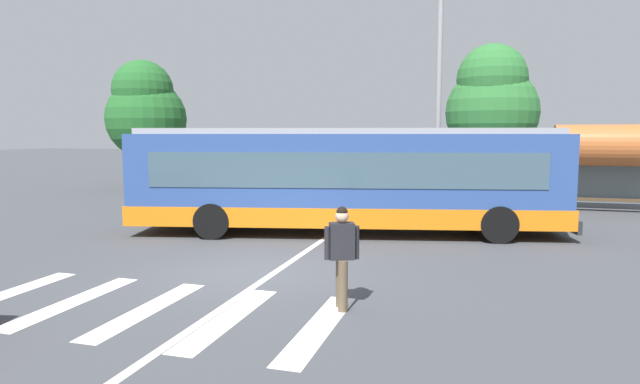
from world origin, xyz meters
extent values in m
plane|color=#424449|center=(0.00, 0.00, 0.00)|extent=(160.00, 160.00, 0.00)
cylinder|color=black|center=(4.57, 6.98, 0.50)|extent=(1.04, 0.51, 1.00)
cylinder|color=black|center=(5.07, 4.68, 0.50)|extent=(1.04, 0.51, 1.00)
cylinder|color=black|center=(-3.03, 5.32, 0.50)|extent=(1.04, 0.51, 1.00)
cylinder|color=black|center=(-2.53, 3.03, 0.50)|extent=(1.04, 0.51, 1.00)
cube|color=#2D4C8E|center=(0.78, 4.95, 1.62)|extent=(12.42, 5.07, 2.55)
cube|color=orange|center=(0.78, 4.95, 0.62)|extent=(12.54, 5.12, 0.55)
cube|color=#3D5666|center=(0.78, 4.95, 1.93)|extent=(11.00, 4.81, 0.96)
cube|color=#3D5666|center=(6.72, 6.24, 1.83)|extent=(0.52, 2.20, 1.63)
cube|color=black|center=(6.72, 6.24, 2.72)|extent=(0.47, 1.91, 0.28)
cube|color=#99999E|center=(0.78, 4.95, 2.98)|extent=(11.90, 4.77, 0.16)
cube|color=#28282B|center=(6.84, 6.27, 0.43)|extent=(0.66, 2.52, 0.36)
cylinder|color=brown|center=(2.33, -1.66, 0.42)|extent=(0.16, 0.16, 0.85)
cylinder|color=brown|center=(2.43, -1.90, 0.42)|extent=(0.16, 0.16, 0.85)
cube|color=#232328|center=(2.38, -1.78, 1.15)|extent=(0.47, 0.39, 0.60)
cylinder|color=#232328|center=(2.16, -1.88, 1.12)|extent=(0.10, 0.10, 0.55)
cylinder|color=#232328|center=(2.60, -1.69, 1.12)|extent=(0.10, 0.10, 0.55)
sphere|color=tan|center=(2.38, -1.78, 1.56)|extent=(0.22, 0.22, 0.22)
sphere|color=black|center=(2.38, -1.78, 1.63)|extent=(0.19, 0.19, 0.19)
cylinder|color=black|center=(-7.76, 15.71, 0.32)|extent=(0.22, 0.65, 0.64)
cylinder|color=black|center=(-6.09, 15.66, 0.32)|extent=(0.22, 0.65, 0.64)
cylinder|color=black|center=(-7.84, 12.92, 0.32)|extent=(0.22, 0.65, 0.64)
cylinder|color=black|center=(-6.17, 12.88, 0.32)|extent=(0.22, 0.65, 0.64)
cube|color=black|center=(-6.97, 14.29, 0.64)|extent=(1.94, 4.55, 0.52)
cube|color=#3D5666|center=(-6.97, 14.20, 1.12)|extent=(1.66, 2.20, 0.44)
cube|color=black|center=(-6.97, 14.20, 1.30)|extent=(1.58, 2.02, 0.09)
cylinder|color=black|center=(-5.09, 16.03, 0.32)|extent=(0.22, 0.65, 0.64)
cylinder|color=black|center=(-3.42, 16.08, 0.32)|extent=(0.22, 0.65, 0.64)
cylinder|color=black|center=(-5.01, 13.24, 0.32)|extent=(0.22, 0.65, 0.64)
cylinder|color=black|center=(-3.34, 13.29, 0.32)|extent=(0.22, 0.65, 0.64)
cube|color=#AD1E1E|center=(-4.21, 14.66, 0.64)|extent=(1.94, 4.55, 0.52)
cube|color=#3D5666|center=(-4.21, 14.57, 1.12)|extent=(1.66, 2.20, 0.44)
cube|color=#AD1E1E|center=(-4.21, 14.57, 1.30)|extent=(1.58, 2.02, 0.09)
cylinder|color=black|center=(-2.22, 15.69, 0.32)|extent=(0.21, 0.64, 0.64)
cylinder|color=black|center=(-0.55, 15.71, 0.32)|extent=(0.21, 0.64, 0.64)
cylinder|color=black|center=(-2.18, 12.90, 0.32)|extent=(0.21, 0.64, 0.64)
cylinder|color=black|center=(-0.51, 12.92, 0.32)|extent=(0.21, 0.64, 0.64)
cube|color=#C6B793|center=(-1.37, 14.31, 0.64)|extent=(1.89, 4.53, 0.52)
cube|color=#3D5666|center=(-1.36, 14.22, 1.12)|extent=(1.64, 2.19, 0.44)
cube|color=#C6B793|center=(-1.36, 14.22, 1.30)|extent=(1.56, 2.00, 0.09)
cylinder|color=black|center=(0.33, 16.30, 0.32)|extent=(0.21, 0.64, 0.64)
cylinder|color=black|center=(2.00, 16.33, 0.32)|extent=(0.21, 0.64, 0.64)
cylinder|color=black|center=(0.39, 13.51, 0.32)|extent=(0.21, 0.64, 0.64)
cylinder|color=black|center=(2.06, 13.54, 0.32)|extent=(0.21, 0.64, 0.64)
cube|color=#196B70|center=(1.20, 14.92, 0.64)|extent=(1.92, 4.54, 0.52)
cube|color=#3D5666|center=(1.20, 14.83, 1.12)|extent=(1.65, 2.20, 0.44)
cube|color=#196B70|center=(1.20, 14.83, 1.30)|extent=(1.57, 2.01, 0.09)
cylinder|color=black|center=(3.13, 16.31, 0.32)|extent=(0.23, 0.65, 0.64)
cylinder|color=black|center=(4.81, 16.39, 0.32)|extent=(0.23, 0.65, 0.64)
cylinder|color=black|center=(3.26, 13.53, 0.32)|extent=(0.23, 0.65, 0.64)
cylinder|color=black|center=(4.93, 13.60, 0.32)|extent=(0.23, 0.65, 0.64)
cube|color=#234293|center=(4.03, 14.96, 0.64)|extent=(2.02, 4.58, 0.52)
cube|color=#3D5666|center=(4.04, 14.87, 1.12)|extent=(1.70, 2.23, 0.44)
cube|color=#234293|center=(4.04, 14.87, 1.30)|extent=(1.62, 2.05, 0.09)
cylinder|color=#28282B|center=(7.29, 11.95, 1.15)|extent=(0.12, 0.12, 2.30)
cube|color=slate|center=(9.15, 12.65, 1.26)|extent=(3.59, 0.04, 1.93)
cylinder|color=#BC602D|center=(9.15, 11.95, 2.48)|extent=(3.81, 1.54, 1.54)
cube|color=#4C3823|center=(9.15, 11.95, 0.45)|extent=(2.99, 0.36, 0.08)
cylinder|color=#939399|center=(3.04, 10.08, 4.58)|extent=(0.20, 0.20, 9.17)
cylinder|color=brown|center=(-12.36, 14.60, 1.11)|extent=(0.36, 0.36, 2.23)
sphere|color=#236028|center=(-12.36, 14.60, 3.69)|extent=(4.17, 4.17, 4.17)
sphere|color=#236028|center=(-12.34, 14.35, 5.15)|extent=(3.13, 3.13, 3.13)
cylinder|color=brown|center=(5.09, 18.33, 1.20)|extent=(0.36, 0.36, 2.39)
sphere|color=#2D7033|center=(5.09, 18.33, 3.99)|extent=(4.57, 4.57, 4.57)
sphere|color=#2D7033|center=(5.04, 17.99, 5.59)|extent=(3.43, 3.43, 3.43)
cube|color=silver|center=(-3.67, -2.72, 0.00)|extent=(0.45, 3.07, 0.01)
cube|color=silver|center=(-2.19, -2.72, 0.00)|extent=(0.45, 3.07, 0.01)
cube|color=silver|center=(-0.70, -2.72, 0.00)|extent=(0.45, 3.07, 0.01)
cube|color=silver|center=(0.78, -2.72, 0.00)|extent=(0.45, 3.07, 0.01)
cube|color=silver|center=(2.26, -2.72, 0.00)|extent=(0.45, 3.07, 0.01)
cube|color=silver|center=(0.45, 2.00, 0.00)|extent=(0.16, 24.00, 0.01)
camera|label=1|loc=(4.48, -10.22, 2.90)|focal=30.21mm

